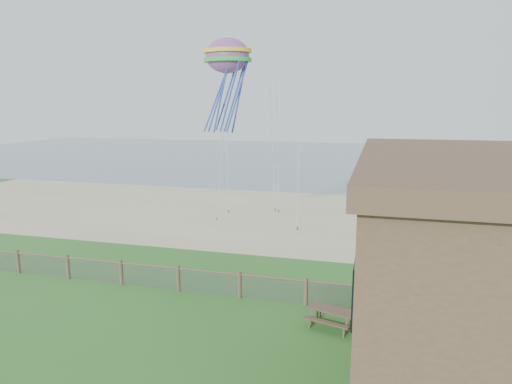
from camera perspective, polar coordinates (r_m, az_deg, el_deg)
ground at (r=16.19m, az=-8.75°, el=-21.19°), size 160.00×160.00×0.00m
sand_beach at (r=36.02m, az=5.48°, el=-3.12°), size 72.00×20.00×0.02m
ocean at (r=79.20m, az=10.87°, el=4.21°), size 160.00×68.00×0.02m
chainlink_fence at (r=20.96m, az=-2.05°, el=-11.70°), size 36.20×0.20×1.25m
picnic_table at (r=18.73m, az=9.42°, el=-15.23°), size 2.11×1.81×0.76m
octopus_kite at (r=30.49m, az=-3.57°, el=13.48°), size 3.81×3.28×6.60m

